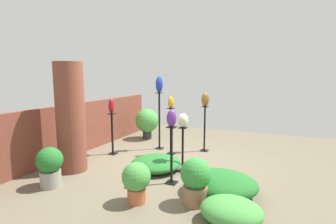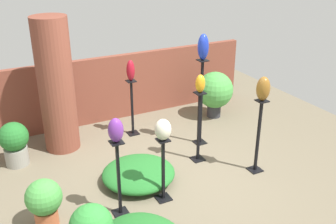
% 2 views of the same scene
% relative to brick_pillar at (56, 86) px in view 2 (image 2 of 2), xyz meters
% --- Properties ---
extents(ground_plane, '(8.00, 8.00, 0.00)m').
position_rel_brick_pillar_xyz_m(ground_plane, '(1.26, -1.67, -1.12)').
color(ground_plane, '#6B604C').
extents(brick_wall_back, '(5.60, 0.12, 1.28)m').
position_rel_brick_pillar_xyz_m(brick_wall_back, '(1.26, 0.73, -0.48)').
color(brick_wall_back, brown).
rests_on(brick_wall_back, ground).
extents(brick_pillar, '(0.57, 0.57, 2.24)m').
position_rel_brick_pillar_xyz_m(brick_pillar, '(0.00, 0.00, 0.00)').
color(brick_pillar, brown).
rests_on(brick_pillar, ground).
extents(pedestal_bronze, '(0.20, 0.20, 1.17)m').
position_rel_brick_pillar_xyz_m(pedestal_bronze, '(2.47, -2.11, -0.58)').
color(pedestal_bronze, black).
rests_on(pedestal_bronze, ground).
extents(pedestal_ruby, '(0.20, 0.20, 1.03)m').
position_rel_brick_pillar_xyz_m(pedestal_ruby, '(1.26, -0.08, -0.65)').
color(pedestal_ruby, black).
rests_on(pedestal_ruby, ground).
extents(pedestal_cobalt, '(0.20, 0.20, 1.51)m').
position_rel_brick_pillar_xyz_m(pedestal_cobalt, '(2.17, -0.95, -0.42)').
color(pedestal_cobalt, black).
rests_on(pedestal_cobalt, ground).
extents(pedestal_amber, '(0.20, 0.20, 1.17)m').
position_rel_brick_pillar_xyz_m(pedestal_amber, '(1.84, -1.42, -0.58)').
color(pedestal_amber, black).
rests_on(pedestal_amber, ground).
extents(pedestal_ivory, '(0.20, 0.20, 0.93)m').
position_rel_brick_pillar_xyz_m(pedestal_ivory, '(0.87, -2.11, -0.70)').
color(pedestal_ivory, black).
rests_on(pedestal_ivory, ground).
extents(pedestal_violet, '(0.20, 0.20, 1.06)m').
position_rel_brick_pillar_xyz_m(pedestal_violet, '(0.23, -2.14, -0.64)').
color(pedestal_violet, black).
rests_on(pedestal_violet, ground).
extents(art_vase_bronze, '(0.20, 0.20, 0.36)m').
position_rel_brick_pillar_xyz_m(art_vase_bronze, '(2.47, -2.11, 0.23)').
color(art_vase_bronze, brown).
rests_on(art_vase_bronze, pedestal_bronze).
extents(art_vase_ruby, '(0.15, 0.14, 0.37)m').
position_rel_brick_pillar_xyz_m(art_vase_ruby, '(1.26, -0.08, 0.10)').
color(art_vase_ruby, maroon).
rests_on(art_vase_ruby, pedestal_ruby).
extents(art_vase_cobalt, '(0.18, 0.19, 0.42)m').
position_rel_brick_pillar_xyz_m(art_vase_cobalt, '(2.17, -0.95, 0.60)').
color(art_vase_cobalt, '#192D9E').
rests_on(art_vase_cobalt, pedestal_cobalt).
extents(art_vase_amber, '(0.15, 0.14, 0.28)m').
position_rel_brick_pillar_xyz_m(art_vase_amber, '(1.84, -1.42, 0.19)').
color(art_vase_amber, orange).
rests_on(art_vase_amber, pedestal_amber).
extents(art_vase_ivory, '(0.22, 0.21, 0.28)m').
position_rel_brick_pillar_xyz_m(art_vase_ivory, '(0.87, -2.11, -0.05)').
color(art_vase_ivory, beige).
rests_on(art_vase_ivory, pedestal_ivory).
extents(art_vase_violet, '(0.19, 0.18, 0.31)m').
position_rel_brick_pillar_xyz_m(art_vase_violet, '(0.23, -2.14, 0.10)').
color(art_vase_violet, '#6B2D8C').
rests_on(art_vase_violet, pedestal_violet).
extents(potted_plant_walkway_edge, '(0.72, 0.72, 0.93)m').
position_rel_brick_pillar_xyz_m(potted_plant_walkway_edge, '(3.02, -0.11, -0.57)').
color(potted_plant_walkway_edge, '#2D2D33').
rests_on(potted_plant_walkway_edge, ground).
extents(potted_plant_near_pillar, '(0.46, 0.46, 0.72)m').
position_rel_brick_pillar_xyz_m(potted_plant_near_pillar, '(-0.78, -0.23, -0.73)').
color(potted_plant_near_pillar, gray).
rests_on(potted_plant_near_pillar, ground).
extents(potted_plant_mid_left, '(0.45, 0.45, 0.65)m').
position_rel_brick_pillar_xyz_m(potted_plant_mid_left, '(-0.66, -1.93, -0.75)').
color(potted_plant_mid_left, '#B25B38').
rests_on(potted_plant_mid_left, ground).
extents(foliage_bed_west, '(1.08, 1.05, 0.27)m').
position_rel_brick_pillar_xyz_m(foliage_bed_west, '(0.74, -1.56, -0.98)').
color(foliage_bed_west, '#236B28').
rests_on(foliage_bed_west, ground).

